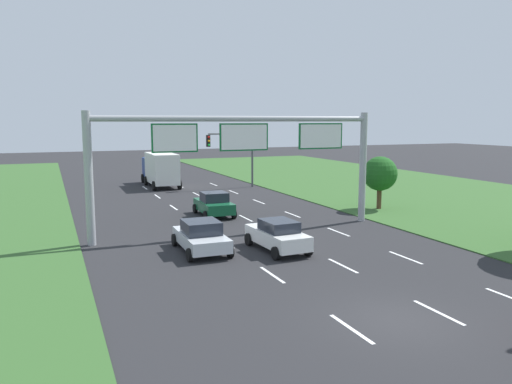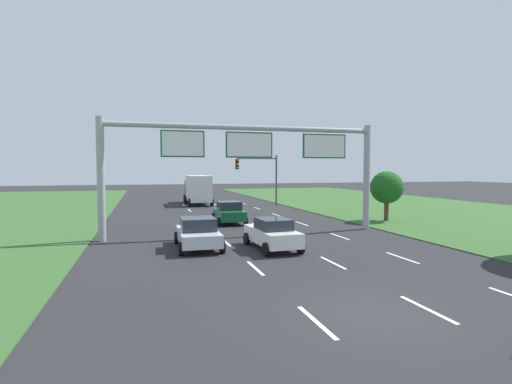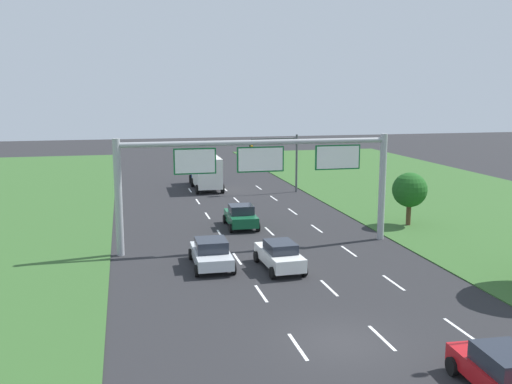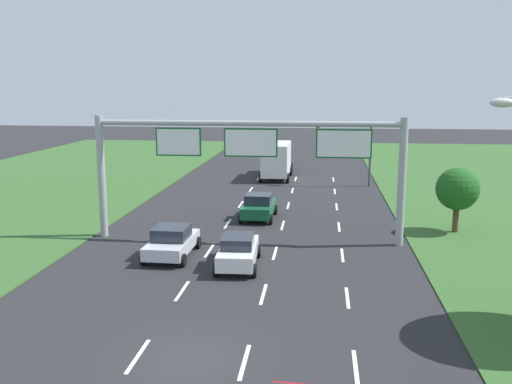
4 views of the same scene
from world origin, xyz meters
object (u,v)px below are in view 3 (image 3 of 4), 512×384
Objects in this scene: car_near_red at (241,216)px; sign_gantry at (261,169)px; car_mid_lane at (280,255)px; roadside_tree_mid at (410,190)px; car_lead_silver at (211,253)px; box_truck at (206,171)px; car_far_ahead at (504,373)px; traffic_light_mast at (277,153)px.

sign_gantry is at bearing -86.73° from car_near_red.
roadside_tree_mid reaches higher than car_mid_lane.
car_mid_lane is at bearing -87.84° from car_near_red.
car_near_red is 9.48m from car_lead_silver.
box_truck is (3.39, 25.91, 1.00)m from car_lead_silver.
car_lead_silver is 17.26m from car_far_ahead.
traffic_light_mast reaches higher than car_lead_silver.
car_mid_lane is 24.19m from traffic_light_mast.
box_truck is 2.02× the size of roadside_tree_mid.
car_near_red is 17.14m from box_truck.
car_near_red is 24.80m from car_far_ahead.
car_near_red is 10.08m from car_mid_lane.
traffic_light_mast reaches higher than car_near_red.
car_far_ahead is at bearing -79.89° from sign_gantry.
car_mid_lane is 1.01× the size of car_far_ahead.
car_near_red is at bearing 91.72° from sign_gantry.
sign_gantry is at bearing 44.13° from car_lead_silver.
box_truck is 22.87m from roadside_tree_mid.
car_lead_silver is (-3.50, -8.81, -0.02)m from car_near_red.
sign_gantry reaches higher than car_lead_silver.
car_near_red is at bearing 69.25° from car_lead_silver.
car_mid_lane is 27.20m from box_truck.
sign_gantry is (0.27, -22.47, 3.16)m from box_truck.
roadside_tree_mid reaches higher than car_far_ahead.
box_truck is at bearing 147.91° from traffic_light_mast.
car_near_red is 0.23× the size of sign_gantry.
box_truck reaches higher than car_lead_silver.
sign_gantry is (0.05, 4.71, 4.15)m from car_mid_lane.
sign_gantry is (3.66, 3.44, 4.16)m from car_lead_silver.
traffic_light_mast is at bearing -31.53° from box_truck.
roadside_tree_mid reaches higher than box_truck.
roadside_tree_mid is at bearing 23.80° from car_lead_silver.
car_far_ahead is (7.08, -15.74, 0.01)m from car_lead_silver.
car_far_ahead is 41.82m from box_truck.
car_far_ahead is 37.87m from traffic_light_mast.
sign_gantry is (0.16, -5.37, 4.13)m from car_near_red.
sign_gantry is at bearing 103.23° from car_far_ahead.
car_lead_silver is 0.55× the size of box_truck.
traffic_light_mast is at bearing 66.93° from car_lead_silver.
roadside_tree_mid is at bearing -69.48° from traffic_light_mast.
roadside_tree_mid is (15.52, 6.54, 1.85)m from car_lead_silver.
traffic_light_mast is (6.10, 18.48, -1.08)m from sign_gantry.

